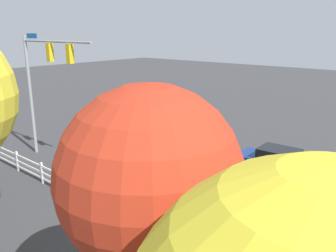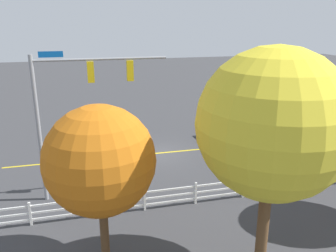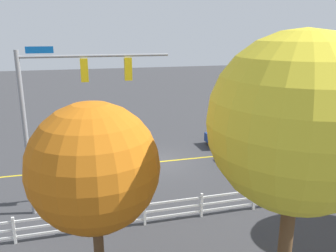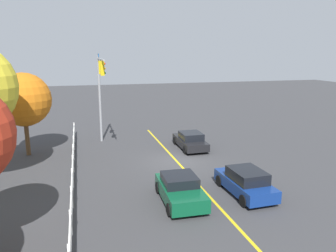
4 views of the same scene
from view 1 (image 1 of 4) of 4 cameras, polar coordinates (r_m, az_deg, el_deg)
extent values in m
plane|color=#38383A|center=(21.88, -0.58, -5.05)|extent=(120.00, 120.00, 0.00)
cube|color=gold|center=(19.67, 8.34, -7.61)|extent=(28.00, 0.16, 0.01)
cylinder|color=gray|center=(23.36, -21.64, 4.56)|extent=(0.20, 0.20, 7.38)
cylinder|color=gray|center=(20.27, -18.18, 13.06)|extent=(6.37, 0.12, 0.12)
cube|color=#0C59B2|center=(22.22, -21.50, 13.63)|extent=(1.10, 0.03, 0.28)
cube|color=gold|center=(20.75, -18.85, 11.38)|extent=(0.32, 0.28, 1.00)
sphere|color=red|center=(20.81, -18.57, 12.29)|extent=(0.17, 0.17, 0.17)
sphere|color=orange|center=(20.83, -18.49, 11.42)|extent=(0.17, 0.17, 0.17)
sphere|color=#148C19|center=(20.85, -18.41, 10.54)|extent=(0.17, 0.17, 0.17)
cube|color=gold|center=(19.15, -15.83, 11.34)|extent=(0.32, 0.28, 1.00)
sphere|color=red|center=(19.22, -15.53, 12.34)|extent=(0.17, 0.17, 0.17)
sphere|color=orange|center=(19.24, -15.46, 11.39)|extent=(0.17, 0.17, 0.17)
sphere|color=#148C19|center=(19.26, -15.39, 10.44)|extent=(0.17, 0.17, 0.17)
cube|color=#0C4C2D|center=(17.02, 12.20, -9.53)|extent=(4.02, 2.01, 0.69)
cube|color=black|center=(16.88, 11.72, -7.54)|extent=(1.84, 1.75, 0.48)
cylinder|color=black|center=(17.30, 17.56, -10.40)|extent=(0.65, 0.24, 0.64)
cylinder|color=black|center=(15.87, 14.79, -12.61)|extent=(0.65, 0.24, 0.64)
cylinder|color=black|center=(18.43, 9.91, -8.24)|extent=(0.65, 0.24, 0.64)
cylinder|color=black|center=(17.10, 6.68, -10.06)|extent=(0.65, 0.24, 0.64)
cube|color=navy|center=(20.14, 17.12, -5.97)|extent=(4.12, 1.88, 0.64)
cube|color=black|center=(19.87, 17.81, -4.43)|extent=(2.12, 1.64, 0.59)
cylinder|color=black|center=(20.02, 12.50, -6.44)|extent=(0.65, 0.24, 0.64)
cylinder|color=black|center=(21.42, 14.48, -5.10)|extent=(0.65, 0.24, 0.64)
cylinder|color=black|center=(19.08, 20.01, -8.15)|extent=(0.65, 0.24, 0.64)
cylinder|color=black|center=(20.55, 21.54, -6.61)|extent=(0.65, 0.24, 0.64)
cube|color=black|center=(24.90, -2.47, -1.27)|extent=(4.17, 1.83, 0.59)
cube|color=black|center=(24.60, -2.13, -0.09)|extent=(1.88, 1.63, 0.55)
cylinder|color=black|center=(25.35, -6.09, -1.49)|extent=(0.64, 0.23, 0.64)
cylinder|color=black|center=(26.47, -3.45, -0.70)|extent=(0.64, 0.23, 0.64)
cylinder|color=black|center=(23.45, -1.34, -2.81)|extent=(0.64, 0.23, 0.64)
cylinder|color=black|center=(24.66, 1.27, -1.89)|extent=(0.64, 0.23, 0.64)
cube|color=white|center=(13.49, -2.38, -16.18)|extent=(0.10, 0.10, 1.15)
cube|color=white|center=(15.15, -9.81, -12.63)|extent=(0.10, 0.10, 1.15)
cube|color=white|center=(17.05, -15.53, -9.68)|extent=(0.10, 0.10, 1.15)
cube|color=white|center=(19.11, -19.99, -7.28)|extent=(0.10, 0.10, 1.15)
cube|color=white|center=(21.29, -23.53, -5.33)|extent=(0.10, 0.10, 1.15)
cube|color=white|center=(14.98, -9.87, -11.36)|extent=(26.00, 0.06, 0.09)
cube|color=white|center=(15.14, -9.81, -12.55)|extent=(26.00, 0.06, 0.09)
cube|color=white|center=(15.29, -9.76, -13.61)|extent=(26.00, 0.06, 0.09)
sphere|color=#B22D19|center=(7.28, -3.03, -8.29)|extent=(3.93, 3.93, 3.93)
camera|label=2|loc=(19.18, -69.74, 9.27)|focal=36.42mm
camera|label=3|loc=(18.63, -64.79, 8.05)|focal=36.46mm
camera|label=4|loc=(12.04, 81.72, 1.75)|focal=35.08mm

